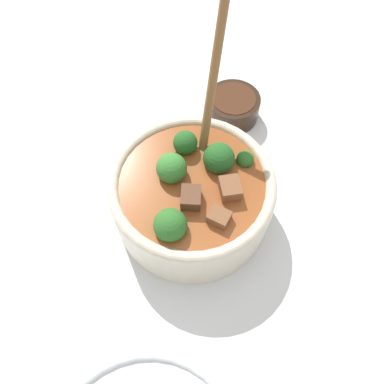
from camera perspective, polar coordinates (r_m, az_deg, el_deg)
ground_plane at (r=0.58m, az=0.00°, el=-2.96°), size 4.00×4.00×0.00m
stew_bowl at (r=0.53m, az=0.02°, el=-0.23°), size 0.23×0.27×0.27m
condiment_bowl at (r=0.68m, az=6.24°, el=12.90°), size 0.09×0.09×0.04m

